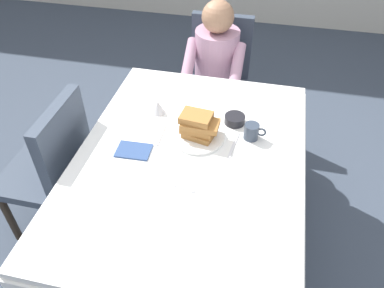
# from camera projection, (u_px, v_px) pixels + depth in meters

# --- Properties ---
(ground_plane) EXTENTS (14.00, 14.00, 0.00)m
(ground_plane) POSITION_uv_depth(u_px,v_px,m) (189.00, 245.00, 2.35)
(ground_plane) COLOR #3D4756
(dining_table_main) EXTENTS (1.12, 1.52, 0.74)m
(dining_table_main) POSITION_uv_depth(u_px,v_px,m) (189.00, 171.00, 1.92)
(dining_table_main) COLOR white
(dining_table_main) RESTS_ON ground
(chair_diner) EXTENTS (0.44, 0.45, 0.93)m
(chair_diner) POSITION_uv_depth(u_px,v_px,m) (218.00, 72.00, 2.86)
(chair_diner) COLOR #384251
(chair_diner) RESTS_ON ground
(diner_person) EXTENTS (0.40, 0.43, 1.12)m
(diner_person) POSITION_uv_depth(u_px,v_px,m) (215.00, 66.00, 2.65)
(diner_person) COLOR #B2849E
(diner_person) RESTS_ON ground
(chair_left_side) EXTENTS (0.45, 0.44, 0.93)m
(chair_left_side) POSITION_uv_depth(u_px,v_px,m) (54.00, 164.00, 2.12)
(chair_left_side) COLOR #384251
(chair_left_side) RESTS_ON ground
(plate_breakfast) EXTENTS (0.28, 0.28, 0.02)m
(plate_breakfast) POSITION_uv_depth(u_px,v_px,m) (198.00, 136.00, 1.97)
(plate_breakfast) COLOR white
(plate_breakfast) RESTS_ON dining_table_main
(breakfast_stack) EXTENTS (0.20, 0.16, 0.13)m
(breakfast_stack) POSITION_uv_depth(u_px,v_px,m) (198.00, 125.00, 1.92)
(breakfast_stack) COLOR #A36B33
(breakfast_stack) RESTS_ON plate_breakfast
(cup_coffee) EXTENTS (0.11, 0.08, 0.08)m
(cup_coffee) POSITION_uv_depth(u_px,v_px,m) (252.00, 131.00, 1.94)
(cup_coffee) COLOR #333D4C
(cup_coffee) RESTS_ON dining_table_main
(bowl_butter) EXTENTS (0.11, 0.11, 0.04)m
(bowl_butter) POSITION_uv_depth(u_px,v_px,m) (235.00, 119.00, 2.05)
(bowl_butter) COLOR black
(bowl_butter) RESTS_ON dining_table_main
(syrup_pitcher) EXTENTS (0.08, 0.08, 0.07)m
(syrup_pitcher) POSITION_uv_depth(u_px,v_px,m) (158.00, 107.00, 2.11)
(syrup_pitcher) COLOR silver
(syrup_pitcher) RESTS_ON dining_table_main
(fork_left_of_plate) EXTENTS (0.02, 0.18, 0.00)m
(fork_left_of_plate) POSITION_uv_depth(u_px,v_px,m) (161.00, 134.00, 1.99)
(fork_left_of_plate) COLOR silver
(fork_left_of_plate) RESTS_ON dining_table_main
(knife_right_of_plate) EXTENTS (0.03, 0.20, 0.00)m
(knife_right_of_plate) POSITION_uv_depth(u_px,v_px,m) (234.00, 145.00, 1.93)
(knife_right_of_plate) COLOR silver
(knife_right_of_plate) RESTS_ON dining_table_main
(spoon_near_edge) EXTENTS (0.15, 0.05, 0.00)m
(spoon_near_edge) POSITION_uv_depth(u_px,v_px,m) (179.00, 186.00, 1.72)
(spoon_near_edge) COLOR silver
(spoon_near_edge) RESTS_ON dining_table_main
(napkin_folded) EXTENTS (0.17, 0.13, 0.01)m
(napkin_folded) POSITION_uv_depth(u_px,v_px,m) (134.00, 150.00, 1.89)
(napkin_folded) COLOR #334C7F
(napkin_folded) RESTS_ON dining_table_main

